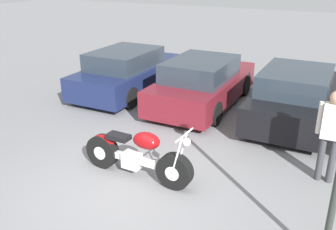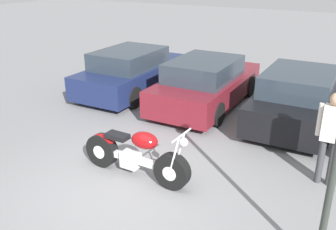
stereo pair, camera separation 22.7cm
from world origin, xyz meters
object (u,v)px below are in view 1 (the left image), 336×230
at_px(parked_car_black, 295,96).
at_px(person_standing, 332,129).
at_px(parked_car_navy, 128,72).
at_px(parked_car_maroon, 203,83).
at_px(motorcycle, 136,155).

distance_m(parked_car_black, person_standing, 3.01).
bearing_deg(parked_car_black, person_standing, -69.89).
bearing_deg(parked_car_navy, person_standing, -25.24).
height_order(parked_car_navy, person_standing, person_standing).
bearing_deg(person_standing, parked_car_navy, 154.76).
bearing_deg(parked_car_maroon, motorcycle, -84.91).
bearing_deg(parked_car_navy, parked_car_maroon, -1.55).
height_order(motorcycle, person_standing, person_standing).
bearing_deg(parked_car_maroon, person_standing, -38.16).
relative_size(motorcycle, parked_car_maroon, 0.54).
bearing_deg(parked_car_navy, parked_car_black, -0.27).
xyz_separation_m(motorcycle, parked_car_navy, (-2.85, 4.24, 0.19)).
relative_size(parked_car_maroon, parked_car_black, 1.00).
relative_size(parked_car_maroon, person_standing, 2.42).
height_order(parked_car_navy, parked_car_black, same).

